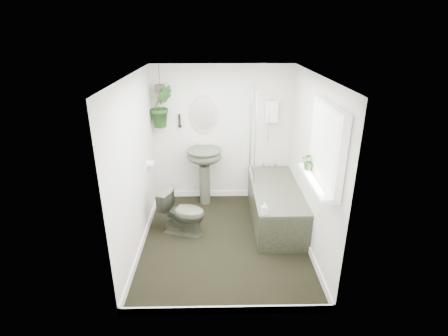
{
  "coord_description": "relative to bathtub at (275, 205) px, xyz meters",
  "views": [
    {
      "loc": [
        -0.09,
        -4.25,
        2.85
      ],
      "look_at": [
        0.0,
        0.15,
        1.05
      ],
      "focal_mm": 28.0,
      "sensor_mm": 36.0,
      "label": 1
    }
  ],
  "objects": [
    {
      "name": "wall_right",
      "position": [
        0.36,
        -0.5,
        0.86
      ],
      "size": [
        0.02,
        2.8,
        2.3
      ],
      "primitive_type": "cube",
      "color": "white",
      "rests_on": "ground"
    },
    {
      "name": "bathtub",
      "position": [
        0.0,
        0.0,
        0.0
      ],
      "size": [
        0.72,
        1.72,
        0.58
      ],
      "primitive_type": null,
      "color": "#424637",
      "rests_on": "floor"
    },
    {
      "name": "oval_mirror",
      "position": [
        -1.1,
        0.87,
        1.21
      ],
      "size": [
        0.46,
        0.03,
        0.62
      ],
      "primitive_type": "ellipsoid",
      "color": "#B4A28E",
      "rests_on": "wall_back"
    },
    {
      "name": "wall_left",
      "position": [
        -1.96,
        -0.5,
        0.86
      ],
      "size": [
        0.02,
        2.8,
        2.3
      ],
      "primitive_type": "cube",
      "color": "white",
      "rests_on": "ground"
    },
    {
      "name": "skirting",
      "position": [
        -0.8,
        -0.5,
        -0.24
      ],
      "size": [
        2.3,
        2.8,
        0.1
      ],
      "primitive_type": "cube",
      "color": "white",
      "rests_on": "floor"
    },
    {
      "name": "soap_bottle",
      "position": [
        -0.29,
        -0.79,
        0.37
      ],
      "size": [
        0.09,
        0.09,
        0.17
      ],
      "primitive_type": "imported",
      "rotation": [
        0.0,
        0.0,
        0.23
      ],
      "color": "#312B2C",
      "rests_on": "bathtub"
    },
    {
      "name": "wall_front",
      "position": [
        -0.8,
        -1.91,
        0.86
      ],
      "size": [
        2.3,
        0.02,
        2.3
      ],
      "primitive_type": "cube",
      "color": "white",
      "rests_on": "ground"
    },
    {
      "name": "pedestal_sink",
      "position": [
        -1.1,
        0.64,
        0.2
      ],
      "size": [
        0.63,
        0.55,
        0.98
      ],
      "primitive_type": null,
      "rotation": [
        0.0,
        0.0,
        -0.11
      ],
      "color": "#424637",
      "rests_on": "floor"
    },
    {
      "name": "bath_screen",
      "position": [
        -0.33,
        0.49,
        0.99
      ],
      "size": [
        0.04,
        0.72,
        1.4
      ],
      "primitive_type": null,
      "color": "silver",
      "rests_on": "bathtub"
    },
    {
      "name": "hanging_plant",
      "position": [
        -1.77,
        0.75,
        1.37
      ],
      "size": [
        0.45,
        0.4,
        0.67
      ],
      "primitive_type": "imported",
      "rotation": [
        0.0,
        0.0,
        0.34
      ],
      "color": "black",
      "rests_on": "ceiling"
    },
    {
      "name": "toilet",
      "position": [
        -1.4,
        -0.29,
        0.05
      ],
      "size": [
        0.74,
        0.54,
        0.67
      ],
      "primitive_type": "imported",
      "rotation": [
        0.0,
        0.0,
        1.29
      ],
      "color": "#424637",
      "rests_on": "floor"
    },
    {
      "name": "window_recess",
      "position": [
        0.29,
        -1.2,
        1.36
      ],
      "size": [
        0.08,
        1.0,
        0.9
      ],
      "primitive_type": "cube",
      "color": "white",
      "rests_on": "wall_right"
    },
    {
      "name": "hanging_pot",
      "position": [
        -1.77,
        0.75,
        1.65
      ],
      "size": [
        0.16,
        0.16,
        0.12
      ],
      "primitive_type": "cylinder",
      "color": "brown",
      "rests_on": "ceiling"
    },
    {
      "name": "shower_box",
      "position": [
        0.0,
        0.84,
        1.26
      ],
      "size": [
        0.2,
        0.1,
        0.35
      ],
      "primitive_type": "cube",
      "color": "white",
      "rests_on": "wall_back"
    },
    {
      "name": "wall_back",
      "position": [
        -0.8,
        0.91,
        0.86
      ],
      "size": [
        2.3,
        0.02,
        2.3
      ],
      "primitive_type": "cube",
      "color": "white",
      "rests_on": "ground"
    },
    {
      "name": "wall_sconce",
      "position": [
        -1.5,
        0.86,
        1.11
      ],
      "size": [
        0.04,
        0.04,
        0.22
      ],
      "primitive_type": "cylinder",
      "color": "black",
      "rests_on": "wall_back"
    },
    {
      "name": "ceiling",
      "position": [
        -0.8,
        -0.5,
        2.02
      ],
      "size": [
        2.3,
        2.8,
        0.02
      ],
      "primitive_type": "cube",
      "color": "white",
      "rests_on": "ground"
    },
    {
      "name": "window_blinds",
      "position": [
        0.24,
        -1.2,
        1.36
      ],
      "size": [
        0.01,
        0.86,
        0.76
      ],
      "primitive_type": "cube",
      "color": "white",
      "rests_on": "wall_right"
    },
    {
      "name": "floor",
      "position": [
        -0.8,
        -0.5,
        -0.3
      ],
      "size": [
        2.3,
        2.8,
        0.02
      ],
      "primitive_type": "cube",
      "color": "black",
      "rests_on": "ground"
    },
    {
      "name": "toilet_roll_holder",
      "position": [
        -1.9,
        0.2,
        0.61
      ],
      "size": [
        0.11,
        0.11,
        0.11
      ],
      "primitive_type": "cylinder",
      "rotation": [
        0.0,
        1.57,
        0.0
      ],
      "color": "white",
      "rests_on": "wall_left"
    },
    {
      "name": "sill_plant",
      "position": [
        0.21,
        -0.9,
        1.07
      ],
      "size": [
        0.22,
        0.2,
        0.22
      ],
      "primitive_type": "imported",
      "rotation": [
        0.0,
        0.0,
        -0.14
      ],
      "color": "black",
      "rests_on": "window_sill"
    },
    {
      "name": "window_sill",
      "position": [
        0.22,
        -1.2,
        0.94
      ],
      "size": [
        0.18,
        1.0,
        0.04
      ],
      "primitive_type": "cube",
      "color": "white",
      "rests_on": "wall_right"
    }
  ]
}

